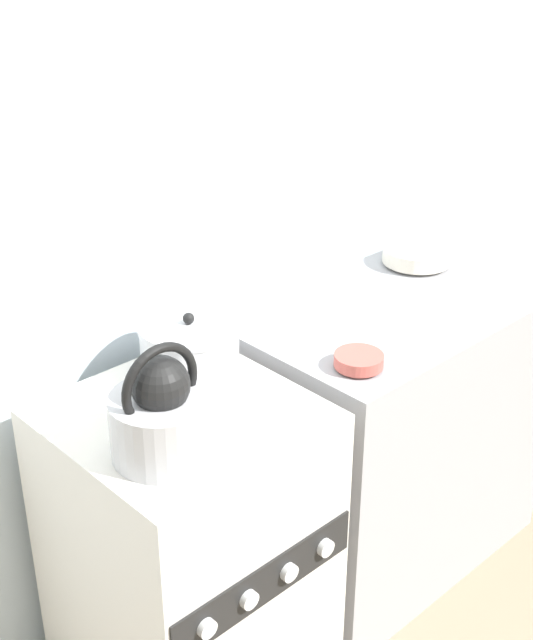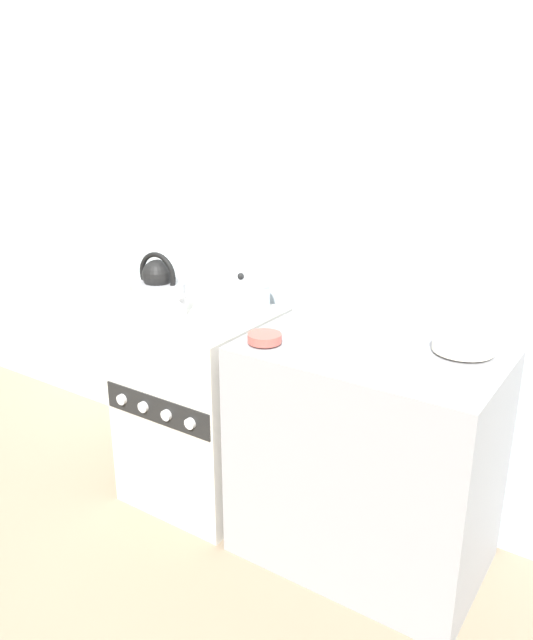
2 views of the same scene
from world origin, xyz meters
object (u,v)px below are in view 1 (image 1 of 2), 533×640
object	(u,v)px
kettle	(163,415)
cooking_pot	(190,349)
stove	(189,556)
small_ceramic_bowl	(359,360)
enamel_bowl	(417,255)

from	to	relation	value
kettle	cooking_pot	distance (m)	0.33
stove	small_ceramic_bowl	world-z (taller)	small_ceramic_bowl
stove	enamel_bowl	xyz separation A→B (m)	(1.03, 0.15, 0.46)
kettle	small_ceramic_bowl	xyz separation A→B (m)	(0.55, -0.05, -0.06)
stove	cooking_pot	world-z (taller)	cooking_pot
kettle	stove	bearing A→B (deg)	38.82
cooking_pot	small_ceramic_bowl	world-z (taller)	cooking_pot
cooking_pot	enamel_bowl	distance (m)	0.91
stove	cooking_pot	xyz separation A→B (m)	(0.12, 0.12, 0.49)
enamel_bowl	stove	bearing A→B (deg)	-171.81
stove	kettle	distance (m)	0.54
kettle	enamel_bowl	distance (m)	1.18
kettle	cooking_pot	xyz separation A→B (m)	(0.25, 0.22, -0.03)
enamel_bowl	kettle	bearing A→B (deg)	-167.94
stove	small_ceramic_bowl	size ratio (longest dim) A/B	6.89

